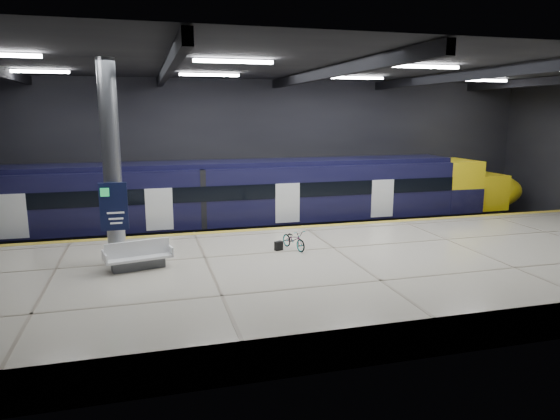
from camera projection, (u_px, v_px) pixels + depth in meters
name	position (u px, v px, depth m)	size (l,w,h in m)	color
ground	(324.00, 267.00, 20.53)	(30.00, 30.00, 0.00)	black
room_shell	(327.00, 127.00, 19.44)	(30.10, 16.10, 8.05)	black
platform	(349.00, 273.00, 18.06)	(30.00, 11.00, 1.10)	beige
safety_strip	(304.00, 227.00, 22.92)	(30.00, 0.40, 0.01)	gold
rails	(287.00, 235.00, 25.72)	(30.00, 1.52, 0.16)	gray
train	(257.00, 198.00, 24.92)	(29.40, 2.84, 3.79)	black
bench	(138.00, 259.00, 16.70)	(2.33, 1.35, 0.97)	#595B60
bicycle	(294.00, 239.00, 19.09)	(0.51, 1.46, 0.77)	#99999E
pannier_bag	(279.00, 246.00, 18.97)	(0.30, 0.18, 0.35)	black
info_column	(112.00, 167.00, 16.63)	(0.90, 0.78, 6.90)	#9EA0A5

